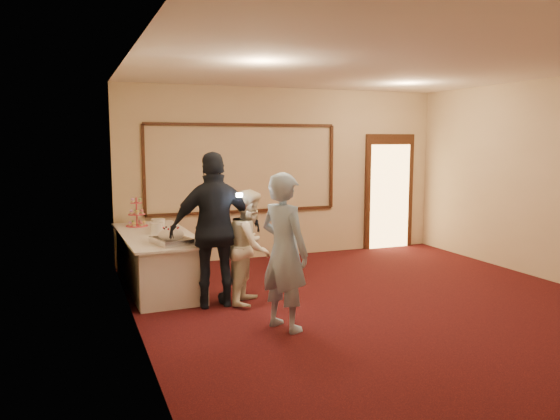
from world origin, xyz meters
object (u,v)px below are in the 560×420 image
Objects in this scene: pavlova_tray at (171,237)px; plate_stack_b at (158,225)px; cupcake_stand at (137,215)px; plate_stack_a at (156,228)px; buffet_table at (157,260)px; tart at (173,235)px; guest at (216,230)px; man at (284,252)px; woman at (250,247)px.

pavlova_tray is 1.11m from plate_stack_b.
cupcake_stand is 0.82m from plate_stack_a.
buffet_table is 4.20× the size of pavlova_tray.
tart is at bearing -61.17° from plate_stack_a.
guest is at bearing -72.02° from plate_stack_b.
cupcake_stand is at bearing -3.41° from man.
buffet_table is 5.11× the size of cupcake_stand.
cupcake_stand reaches higher than pavlova_tray.
plate_stack_a is 0.37m from tart.
pavlova_tray is at bearing -90.48° from plate_stack_b.
woman is (1.01, -1.20, -0.12)m from plate_stack_a.
tart is at bearing -72.53° from cupcake_stand.
guest is at bearing -69.93° from cupcake_stand.
cupcake_stand is 2.12m from guest.
buffet_table is at bearing 169.19° from plate_stack_a.
plate_stack_b is (0.25, -0.51, -0.09)m from cupcake_stand.
tart is at bearing -63.46° from guest.
buffet_table is at bearing -61.87° from guest.
woman is 0.75× the size of guest.
cupcake_stand reaches higher than tart.
tart is (0.18, -0.32, -0.05)m from plate_stack_a.
plate_stack_b is 1.56m from guest.
guest is at bearing 120.88° from woman.
cupcake_stand is (-0.17, 0.80, 0.56)m from buffet_table.
tart is (0.18, -0.32, 0.41)m from buffet_table.
man reaches higher than plate_stack_a.
cupcake_stand is 0.34× the size of woman.
plate_stack_b is at bearing 75.58° from buffet_table.
woman is at bearing -46.67° from tart.
guest is at bearing -65.19° from plate_stack_a.
guest reaches higher than cupcake_stand.
plate_stack_a is at bearing -0.44° from man.
buffet_table is 1.44× the size of man.
woman is 0.51m from guest.
cupcake_stand is 2.56× the size of plate_stack_a.
woman reaches higher than buffet_table.
buffet_table is 1.44m from guest.
man is (0.97, -2.57, 0.02)m from plate_stack_b.
woman is (0.83, -0.88, -0.06)m from tart.
tart is 0.20× the size of woman.
man is 1.19× the size of woman.
tart is at bearing 74.49° from woman.
man is at bearing -66.20° from tart.
pavlova_tray is at bearing 99.72° from woman.
cupcake_stand is at bearing 102.31° from buffet_table.
pavlova_tray is at bearing -102.60° from tart.
tart is at bearing -60.99° from buffet_table.
buffet_table is at bearing 119.01° from tart.
buffet_table is 1.29× the size of guest.
guest is (0.55, -1.20, 0.12)m from plate_stack_a.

